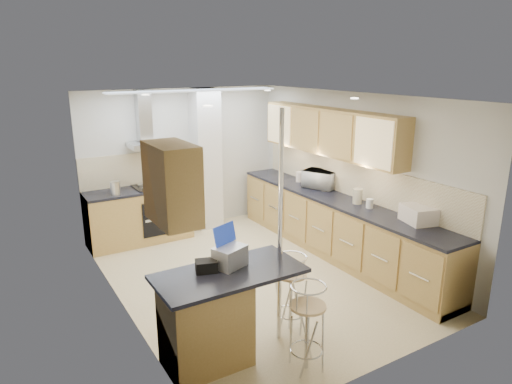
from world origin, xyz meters
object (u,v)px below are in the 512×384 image
bar_stool_near (307,327)px  bar_stool_end (291,293)px  laptop (230,257)px  bread_bin (418,214)px  microwave (320,179)px

bar_stool_near → bar_stool_end: (0.27, 0.65, -0.01)m
laptop → bar_stool_end: size_ratio=0.34×
bar_stool_end → bar_stool_near: bearing=173.6°
laptop → bread_bin: 2.73m
bar_stool_near → bar_stool_end: bar_stool_near is taller
microwave → bar_stool_near: 3.50m
microwave → bread_bin: size_ratio=1.26×
bar_stool_near → bar_stool_end: size_ratio=1.01×
bar_stool_end → bread_bin: (1.98, -0.03, 0.58)m
laptop → bar_stool_end: 0.96m
microwave → bar_stool_near: microwave is taller
microwave → bread_bin: (0.01, -1.99, -0.04)m
microwave → bar_stool_end: bearing=111.1°
microwave → bar_stool_end: size_ratio=0.59×
laptop → bar_stool_near: 1.02m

